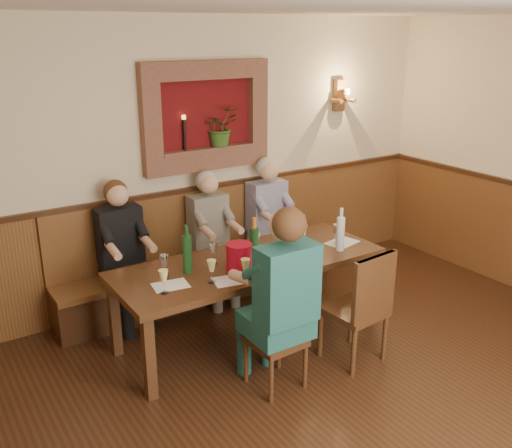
{
  "coord_description": "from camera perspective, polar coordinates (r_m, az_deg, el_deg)",
  "views": [
    {
      "loc": [
        -2.46,
        -2.04,
        2.66
      ],
      "look_at": [
        0.1,
        1.9,
        1.05
      ],
      "focal_mm": 40.0,
      "sensor_mm": 36.0,
      "label": 1
    }
  ],
  "objects": [
    {
      "name": "wine_glass_5",
      "position": [
        5.08,
        -0.01,
        -1.98
      ],
      "size": [
        0.08,
        0.08,
        0.19
      ],
      "primitive_type": null,
      "color": "#F0F290",
      "rests_on": "dining_table"
    },
    {
      "name": "wall_niche",
      "position": [
        5.73,
        -4.58,
        10.3
      ],
      "size": [
        1.36,
        0.3,
        1.06
      ],
      "color": "#560C0F",
      "rests_on": "ground"
    },
    {
      "name": "tasting_sheet_c",
      "position": [
        5.44,
        8.59,
        -1.83
      ],
      "size": [
        0.34,
        0.28,
        0.0
      ],
      "primitive_type": "cube",
      "rotation": [
        0.0,
        0.0,
        0.22
      ],
      "color": "white",
      "rests_on": "dining_table"
    },
    {
      "name": "wine_glass_0",
      "position": [
        4.39,
        -9.2,
        -5.73
      ],
      "size": [
        0.08,
        0.08,
        0.19
      ],
      "primitive_type": null,
      "color": "#F0F290",
      "rests_on": "dining_table"
    },
    {
      "name": "chair_near_right",
      "position": [
        4.91,
        9.85,
        -10.25
      ],
      "size": [
        0.48,
        0.48,
        1.0
      ],
      "rotation": [
        0.0,
        0.0,
        0.09
      ],
      "color": "#3B1F11",
      "rests_on": "ground"
    },
    {
      "name": "dining_table",
      "position": [
        5.01,
        -0.65,
        -4.42
      ],
      "size": [
        2.4,
        0.9,
        0.75
      ],
      "color": "#3B1F11",
      "rests_on": "ground"
    },
    {
      "name": "wine_bottle_green_a",
      "position": [
        4.84,
        -0.18,
        -2.1
      ],
      "size": [
        0.08,
        0.08,
        0.42
      ],
      "rotation": [
        0.0,
        0.0,
        0.13
      ],
      "color": "#19471E",
      "rests_on": "dining_table"
    },
    {
      "name": "chair_near_left",
      "position": [
        4.53,
        2.09,
        -13.14
      ],
      "size": [
        0.4,
        0.4,
        0.87
      ],
      "rotation": [
        0.0,
        0.0,
        0.05
      ],
      "color": "#3B1F11",
      "rests_on": "ground"
    },
    {
      "name": "wine_glass_3",
      "position": [
        5.36,
        7.96,
        -1.03
      ],
      "size": [
        0.08,
        0.08,
        0.19
      ],
      "primitive_type": null,
      "color": "white",
      "rests_on": "dining_table"
    },
    {
      "name": "person_bench_left",
      "position": [
        5.42,
        -12.94,
        -4.27
      ],
      "size": [
        0.4,
        0.49,
        1.38
      ],
      "color": "black",
      "rests_on": "ground"
    },
    {
      "name": "person_bench_mid",
      "position": [
        5.77,
        -4.34,
        -2.55
      ],
      "size": [
        0.39,
        0.47,
        1.35
      ],
      "color": "#595451",
      "rests_on": "ground"
    },
    {
      "name": "tasting_sheet_d",
      "position": [
        4.59,
        -2.46,
        -5.64
      ],
      "size": [
        0.33,
        0.27,
        0.0
      ],
      "primitive_type": "cube",
      "rotation": [
        0.0,
        0.0,
        -0.21
      ],
      "color": "white",
      "rests_on": "dining_table"
    },
    {
      "name": "person_chair_front",
      "position": [
        4.33,
        2.3,
        -9.1
      ],
      "size": [
        0.45,
        0.56,
        1.5
      ],
      "color": "navy",
      "rests_on": "ground"
    },
    {
      "name": "water_bottle",
      "position": [
        5.2,
        8.44,
        -0.9
      ],
      "size": [
        0.08,
        0.08,
        0.4
      ],
      "rotation": [
        0.0,
        0.0,
        0.09
      ],
      "color": "silver",
      "rests_on": "dining_table"
    },
    {
      "name": "wine_glass_8",
      "position": [
        5.32,
        4.75,
        -1.09
      ],
      "size": [
        0.08,
        0.08,
        0.19
      ],
      "primitive_type": null,
      "color": "#F0F290",
      "rests_on": "dining_table"
    },
    {
      "name": "wine_glass_7",
      "position": [
        4.54,
        -1.06,
        -4.64
      ],
      "size": [
        0.08,
        0.08,
        0.19
      ],
      "primitive_type": null,
      "color": "#F0F290",
      "rests_on": "dining_table"
    },
    {
      "name": "spittoon_bucket",
      "position": [
        4.7,
        -1.7,
        -3.4
      ],
      "size": [
        0.25,
        0.25,
        0.25
      ],
      "primitive_type": "cylinder",
      "rotation": [
        0.0,
        0.0,
        0.17
      ],
      "color": "#B90B26",
      "rests_on": "dining_table"
    },
    {
      "name": "room_shell",
      "position": [
        3.28,
        16.89,
        4.52
      ],
      "size": [
        6.04,
        6.04,
        2.82
      ],
      "color": "beige",
      "rests_on": "ground"
    },
    {
      "name": "wine_glass_6",
      "position": [
        5.04,
        4.66,
        -2.23
      ],
      "size": [
        0.08,
        0.08,
        0.19
      ],
      "primitive_type": null,
      "color": "white",
      "rests_on": "dining_table"
    },
    {
      "name": "person_bench_right",
      "position": [
        6.11,
        1.53,
        -1.02
      ],
      "size": [
        0.41,
        0.5,
        1.4
      ],
      "color": "navy",
      "rests_on": "ground"
    },
    {
      "name": "wall_sconce",
      "position": [
        6.64,
        8.41,
        12.53
      ],
      "size": [
        0.25,
        0.2,
        0.35
      ],
      "color": "brown",
      "rests_on": "ground"
    },
    {
      "name": "wine_glass_4",
      "position": [
        4.67,
        -9.16,
        -4.19
      ],
      "size": [
        0.08,
        0.08,
        0.19
      ],
      "primitive_type": null,
      "color": "white",
      "rests_on": "dining_table"
    },
    {
      "name": "wine_glass_1",
      "position": [
        4.53,
        -4.45,
        -4.74
      ],
      "size": [
        0.08,
        0.08,
        0.19
      ],
      "primitive_type": null,
      "color": "#F0F290",
      "rests_on": "dining_table"
    },
    {
      "name": "wine_glass_2",
      "position": [
        4.89,
        -4.24,
        -2.92
      ],
      "size": [
        0.08,
        0.08,
        0.19
      ],
      "primitive_type": null,
      "color": "white",
      "rests_on": "dining_table"
    },
    {
      "name": "bench",
      "position": [
        5.9,
        -5.57,
        -4.45
      ],
      "size": [
        3.0,
        0.45,
        1.11
      ],
      "color": "#381E0F",
      "rests_on": "ground"
    },
    {
      "name": "tasting_sheet_b",
      "position": [
        4.89,
        1.36,
        -4.04
      ],
      "size": [
        0.34,
        0.27,
        0.0
      ],
      "primitive_type": "cube",
      "rotation": [
        0.0,
        0.0,
        -0.15
      ],
      "color": "white",
      "rests_on": "dining_table"
    },
    {
      "name": "wainscoting",
      "position": [
        3.8,
        14.98,
        -14.81
      ],
      "size": [
        6.02,
        6.02,
        1.15
      ],
      "color": "brown",
      "rests_on": "ground"
    },
    {
      "name": "tasting_sheet_a",
      "position": [
        4.55,
        -8.55,
        -6.09
      ],
      "size": [
        0.3,
        0.24,
        0.0
      ],
      "primitive_type": "cube",
      "rotation": [
        0.0,
        0.0,
        -0.15
      ],
      "color": "white",
      "rests_on": "dining_table"
    },
    {
      "name": "wine_bottle_green_b",
      "position": [
        4.7,
        -6.89,
        -2.89
      ],
      "size": [
        0.1,
        0.1,
        0.41
      ],
      "rotation": [
        0.0,
        0.0,
        -0.42
      ],
      "color": "#19471E",
      "rests_on": "dining_table"
    }
  ]
}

